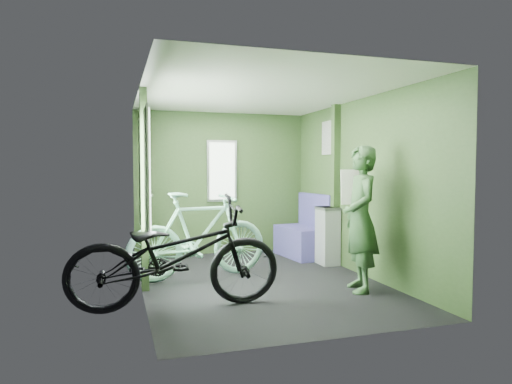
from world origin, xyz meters
TOP-DOWN VIEW (x-y plane):
  - room at (-0.04, 0.04)m, footprint 4.00×4.02m
  - bicycle_black at (-1.12, -0.86)m, footprint 2.12×0.97m
  - bicycle_mint at (-0.68, 0.35)m, footprint 1.91×0.88m
  - passenger at (0.97, -0.75)m, footprint 0.52×0.71m
  - waste_box at (1.26, 0.65)m, footprint 0.25×0.34m
  - bench_seat at (1.15, 1.30)m, footprint 0.62×0.99m

SIDE VIEW (x-z plane):
  - bicycle_black at x=-1.12m, z-range -0.60..0.60m
  - bicycle_mint at x=-0.68m, z-range -0.57..0.57m
  - bench_seat at x=1.15m, z-range -0.20..0.79m
  - waste_box at x=1.26m, z-range 0.00..0.84m
  - passenger at x=0.97m, z-range 0.00..1.65m
  - room at x=-0.04m, z-range 0.28..2.59m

